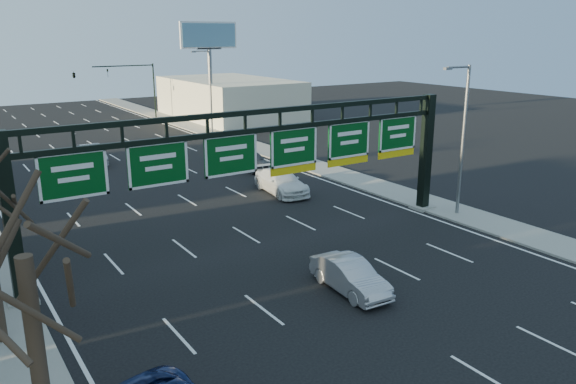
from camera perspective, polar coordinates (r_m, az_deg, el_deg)
ground at (r=23.67m, az=7.85°, el=-11.34°), size 160.00×160.00×0.00m
sidewalk_right at (r=45.94m, az=3.54°, el=2.37°), size 3.00×120.00×0.12m
lane_markings at (r=39.83m, az=-11.37°, el=-0.11°), size 21.60×120.00×0.01m
sign_gantry at (r=28.30m, az=-2.24°, el=3.34°), size 24.60×1.20×7.20m
building_right_distant at (r=74.45m, az=-6.00°, el=9.42°), size 12.00×20.00×5.00m
tree_near at (r=12.17m, az=-25.87°, el=-1.40°), size 3.60×3.60×8.86m
streetlight_near at (r=34.76m, az=17.28°, el=5.75°), size 2.15×0.22×9.00m
streetlight_far at (r=61.94m, az=-7.98°, el=10.47°), size 2.15×0.22×9.00m
billboard_right at (r=67.28m, az=-8.01°, el=14.28°), size 7.00×0.50×12.00m
traffic_signal_mast at (r=73.56m, az=-18.06°, el=11.01°), size 10.16×0.54×7.00m
car_silver_sedan at (r=24.51m, az=6.32°, el=-8.46°), size 1.75×4.37×1.41m
car_white_wagon at (r=39.01m, az=-0.70°, el=1.06°), size 2.69×5.59×1.57m
car_grey_far at (r=45.75m, az=-3.72°, el=3.22°), size 1.90×4.52×1.53m
car_silver_distant at (r=50.52m, az=-19.31°, el=3.60°), size 1.92×4.91×1.59m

